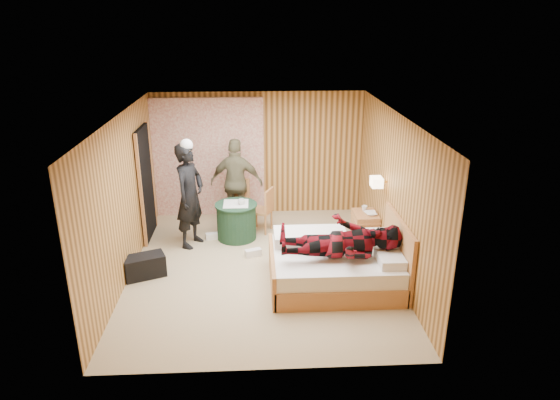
{
  "coord_description": "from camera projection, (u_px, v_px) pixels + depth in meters",
  "views": [
    {
      "loc": [
        -0.09,
        -7.27,
        3.89
      ],
      "look_at": [
        0.32,
        0.35,
        1.05
      ],
      "focal_mm": 32.0,
      "sensor_mm": 36.0,
      "label": 1
    }
  ],
  "objects": [
    {
      "name": "cup_nightstand",
      "position": [
        364.0,
        208.0,
        9.0
      ],
      "size": [
        0.1,
        0.1,
        0.09
      ],
      "primitive_type": "imported",
      "rotation": [
        0.0,
        0.0,
        -0.01
      ],
      "color": "white",
      "rests_on": "nightstand"
    },
    {
      "name": "woman_standing",
      "position": [
        190.0,
        196.0,
        8.68
      ],
      "size": [
        0.69,
        0.8,
        1.86
      ],
      "primitive_type": "imported",
      "rotation": [
        0.0,
        0.0,
        1.14
      ],
      "color": "black",
      "rests_on": "floor"
    },
    {
      "name": "doorway",
      "position": [
        146.0,
        184.0,
        9.01
      ],
      "size": [
        0.06,
        0.9,
        2.05
      ],
      "primitive_type": "cube",
      "color": "black",
      "rests_on": "floor"
    },
    {
      "name": "wall_left",
      "position": [
        124.0,
        199.0,
        7.62
      ],
      "size": [
        0.02,
        5.0,
        2.5
      ],
      "primitive_type": "cube",
      "color": "tan",
      "rests_on": "floor"
    },
    {
      "name": "curtain",
      "position": [
        209.0,
        158.0,
        9.97
      ],
      "size": [
        2.2,
        0.08,
        2.4
      ],
      "primitive_type": "cube",
      "color": "white",
      "rests_on": "floor"
    },
    {
      "name": "chair_near",
      "position": [
        264.0,
        207.0,
        9.37
      ],
      "size": [
        0.51,
        0.51,
        0.86
      ],
      "rotation": [
        0.0,
        0.0,
        -1.98
      ],
      "color": "tan",
      "rests_on": "floor"
    },
    {
      "name": "nightstand",
      "position": [
        365.0,
        227.0,
        8.99
      ],
      "size": [
        0.43,
        0.59,
        0.57
      ],
      "color": "tan",
      "rests_on": "floor"
    },
    {
      "name": "book_lower",
      "position": [
        366.0,
        214.0,
        8.84
      ],
      "size": [
        0.22,
        0.26,
        0.02
      ],
      "primitive_type": "imported",
      "rotation": [
        0.0,
        0.0,
        0.26
      ],
      "color": "white",
      "rests_on": "nightstand"
    },
    {
      "name": "round_table",
      "position": [
        236.0,
        221.0,
        9.14
      ],
      "size": [
        0.77,
        0.77,
        0.68
      ],
      "color": "#1E412D",
      "rests_on": "floor"
    },
    {
      "name": "sneaker_left",
      "position": [
        213.0,
        236.0,
        9.19
      ],
      "size": [
        0.28,
        0.16,
        0.12
      ],
      "primitive_type": "cube",
      "rotation": [
        0.0,
        0.0,
        0.21
      ],
      "color": "white",
      "rests_on": "floor"
    },
    {
      "name": "ceiling",
      "position": [
        260.0,
        116.0,
        7.29
      ],
      "size": [
        4.2,
        5.0,
        0.01
      ],
      "primitive_type": "cube",
      "color": "white",
      "rests_on": "wall_back"
    },
    {
      "name": "bed",
      "position": [
        336.0,
        265.0,
        7.61
      ],
      "size": [
        1.97,
        1.52,
        1.04
      ],
      "color": "tan",
      "rests_on": "floor"
    },
    {
      "name": "wall_right",
      "position": [
        394.0,
        194.0,
        7.83
      ],
      "size": [
        0.02,
        5.0,
        2.5
      ],
      "primitive_type": "cube",
      "color": "tan",
      "rests_on": "floor"
    },
    {
      "name": "book_upper",
      "position": [
        366.0,
        213.0,
        8.83
      ],
      "size": [
        0.18,
        0.23,
        0.02
      ],
      "primitive_type": "imported",
      "rotation": [
        0.0,
        0.0,
        -0.06
      ],
      "color": "white",
      "rests_on": "nightstand"
    },
    {
      "name": "wall_lamp",
      "position": [
        377.0,
        182.0,
        8.23
      ],
      "size": [
        0.26,
        0.24,
        0.16
      ],
      "color": "gold",
      "rests_on": "wall_right"
    },
    {
      "name": "man_on_bed",
      "position": [
        342.0,
        232.0,
        7.17
      ],
      "size": [
        0.86,
        0.67,
        1.77
      ],
      "primitive_type": "imported",
      "rotation": [
        0.0,
        1.57,
        0.0
      ],
      "color": "maroon",
      "rests_on": "bed"
    },
    {
      "name": "sneaker_right",
      "position": [
        253.0,
        253.0,
        8.54
      ],
      "size": [
        0.3,
        0.2,
        0.12
      ],
      "primitive_type": "cube",
      "rotation": [
        0.0,
        0.0,
        0.35
      ],
      "color": "white",
      "rests_on": "floor"
    },
    {
      "name": "cup_table",
      "position": [
        241.0,
        202.0,
        8.97
      ],
      "size": [
        0.13,
        0.13,
        0.1
      ],
      "primitive_type": "imported",
      "rotation": [
        0.0,
        0.0,
        -0.05
      ],
      "color": "white",
      "rests_on": "round_table"
    },
    {
      "name": "floor",
      "position": [
        262.0,
        268.0,
        8.16
      ],
      "size": [
        4.2,
        5.0,
        0.01
      ],
      "primitive_type": "cube",
      "color": "tan",
      "rests_on": "ground"
    },
    {
      "name": "duffel_bag",
      "position": [
        145.0,
        266.0,
        7.85
      ],
      "size": [
        0.71,
        0.55,
        0.35
      ],
      "primitive_type": "cube",
      "rotation": [
        0.0,
        0.0,
        0.39
      ],
      "color": "black",
      "rests_on": "floor"
    },
    {
      "name": "wall_back",
      "position": [
        259.0,
        154.0,
        10.07
      ],
      "size": [
        4.2,
        0.02,
        2.5
      ],
      "primitive_type": "cube",
      "color": "tan",
      "rests_on": "floor"
    },
    {
      "name": "man_at_table",
      "position": [
        237.0,
        183.0,
        9.57
      ],
      "size": [
        1.07,
        0.58,
        1.72
      ],
      "primitive_type": "imported",
      "rotation": [
        0.0,
        0.0,
        2.98
      ],
      "color": "brown",
      "rests_on": "floor"
    },
    {
      "name": "chair_far",
      "position": [
        238.0,
        199.0,
        9.65
      ],
      "size": [
        0.5,
        0.5,
        0.93
      ],
      "rotation": [
        0.0,
        0.0,
        -0.2
      ],
      "color": "tan",
      "rests_on": "floor"
    }
  ]
}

